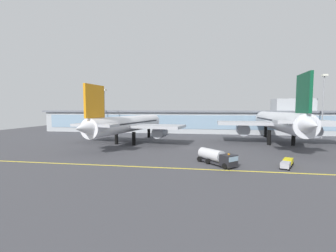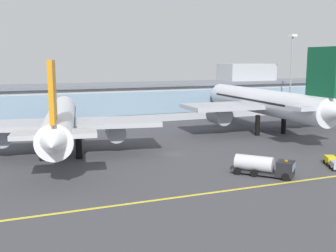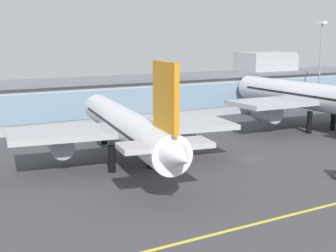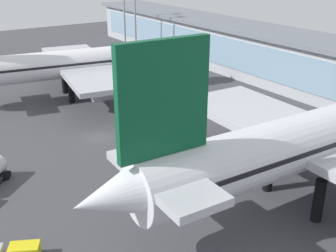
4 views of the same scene
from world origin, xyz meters
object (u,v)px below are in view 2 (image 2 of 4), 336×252
airliner_near_left (60,121)px  baggage_tug_near (333,162)px  fuel_tanker_truck (265,166)px  airliner_near_right (264,102)px  apron_light_mast_west (291,64)px

airliner_near_left → baggage_tug_near: size_ratio=8.67×
fuel_tanker_truck → airliner_near_right: bearing=103.8°
baggage_tug_near → apron_light_mast_west: (28.49, 47.67, 14.85)m
fuel_tanker_truck → baggage_tug_near: size_ratio=1.47×
fuel_tanker_truck → baggage_tug_near: fuel_tanker_truck is taller
baggage_tug_near → apron_light_mast_west: apron_light_mast_west is taller
airliner_near_right → apron_light_mast_west: (20.72, 16.97, 8.57)m
airliner_near_left → baggage_tug_near: (39.34, -24.00, -5.41)m
baggage_tug_near → fuel_tanker_truck: bearing=117.6°
airliner_near_left → airliner_near_right: airliner_near_right is taller
airliner_near_left → apron_light_mast_west: bearing=-61.4°
airliner_near_left → airliner_near_right: 47.60m
fuel_tanker_truck → baggage_tug_near: (13.04, 0.12, -0.72)m
fuel_tanker_truck → apron_light_mast_west: (41.53, 47.78, 14.13)m
airliner_near_left → airliner_near_right: (47.12, 6.70, 0.87)m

